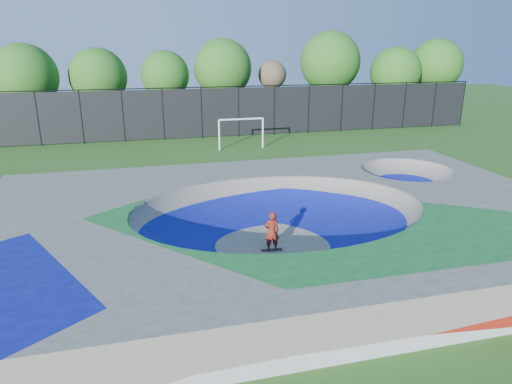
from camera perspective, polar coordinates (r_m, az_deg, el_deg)
ground at (r=17.48m, az=2.91°, el=-6.35°), size 120.00×120.00×0.00m
skate_deck at (r=17.18m, az=2.95°, el=-4.07°), size 22.00×14.00×1.50m
skater at (r=16.49m, az=1.99°, el=-4.99°), size 0.57×0.38×1.52m
skateboard at (r=16.79m, az=1.96°, el=-7.30°), size 0.79×0.27×0.05m
soccer_goal at (r=32.84m, az=-1.86°, el=8.04°), size 3.32×0.12×2.19m
fence at (r=36.86m, az=-6.81°, el=9.92°), size 48.09×0.09×4.04m
treeline at (r=40.97m, az=-8.84°, el=14.90°), size 52.34×7.62×8.46m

